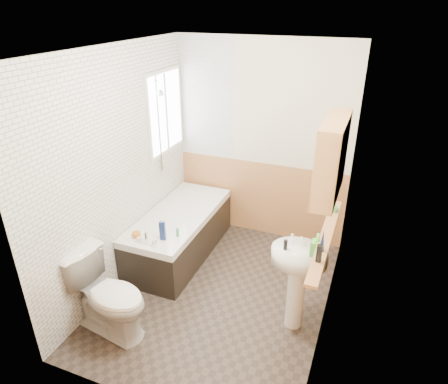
{
  "coord_description": "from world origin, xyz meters",
  "views": [
    {
      "loc": [
        1.3,
        -3.13,
        2.87
      ],
      "look_at": [
        0.0,
        0.15,
        1.15
      ],
      "focal_mm": 32.0,
      "sensor_mm": 36.0,
      "label": 1
    }
  ],
  "objects": [
    {
      "name": "orange_bottle",
      "position": [
        -0.5,
        0.07,
        0.62
      ],
      "size": [
        0.04,
        0.04,
        0.09
      ],
      "primitive_type": "cylinder",
      "rotation": [
        0.0,
        0.0,
        0.31
      ],
      "color": "#388447",
      "rests_on": "bathtub"
    },
    {
      "name": "clear_bottle",
      "position": [
        0.72,
        -0.19,
        0.92
      ],
      "size": [
        0.04,
        0.04,
        0.1
      ],
      "primitive_type": "cylinder",
      "rotation": [
        0.0,
        0.0,
        0.27
      ],
      "color": "black",
      "rests_on": "sink"
    },
    {
      "name": "tile_return_back",
      "position": [
        -0.73,
        1.39,
        1.75
      ],
      "size": [
        0.75,
        0.01,
        1.5
      ],
      "primitive_type": "cube",
      "color": "white",
      "rests_on": "wall_back"
    },
    {
      "name": "medicine_cabinet",
      "position": [
        1.01,
        -0.16,
        1.76
      ],
      "size": [
        0.17,
        0.69,
        0.62
      ],
      "color": "tan",
      "rests_on": "wall_right"
    },
    {
      "name": "toilet",
      "position": [
        -0.76,
        -0.84,
        0.4
      ],
      "size": [
        0.88,
        0.58,
        0.8
      ],
      "primitive_type": "imported",
      "rotation": [
        0.0,
        0.0,
        1.41
      ],
      "color": "white",
      "rests_on": "floor"
    },
    {
      "name": "wainscot_front",
      "position": [
        0.0,
        -1.39,
        0.5
      ],
      "size": [
        2.2,
        0.01,
        1.0
      ],
      "primitive_type": "cube",
      "color": "tan",
      "rests_on": "wall_front"
    },
    {
      "name": "wall_left",
      "position": [
        -1.11,
        0.0,
        1.25
      ],
      "size": [
        0.02,
        2.8,
        2.5
      ],
      "primitive_type": "cube",
      "color": "beige",
      "rests_on": "ground"
    },
    {
      "name": "foam_can",
      "position": [
        1.04,
        -0.48,
        1.09
      ],
      "size": [
        0.05,
        0.05,
        0.15
      ],
      "primitive_type": "cylinder",
      "rotation": [
        0.0,
        0.0,
        -0.05
      ],
      "color": "black",
      "rests_on": "pine_shelf"
    },
    {
      "name": "wainscot_back",
      "position": [
        0.0,
        1.39,
        0.5
      ],
      "size": [
        2.2,
        0.01,
        1.0
      ],
      "primitive_type": "cube",
      "color": "tan",
      "rests_on": "wall_back"
    },
    {
      "name": "bathtub",
      "position": [
        -0.73,
        0.53,
        0.3
      ],
      "size": [
        0.7,
        1.63,
        0.71
      ],
      "color": "black",
      "rests_on": "floor"
    },
    {
      "name": "wall_front",
      "position": [
        0.0,
        -1.41,
        1.25
      ],
      "size": [
        2.2,
        0.02,
        2.5
      ],
      "primitive_type": "cube",
      "color": "beige",
      "rests_on": "ground"
    },
    {
      "name": "window",
      "position": [
        -1.06,
        0.95,
        1.65
      ],
      "size": [
        0.03,
        0.79,
        0.99
      ],
      "color": "white",
      "rests_on": "wall_left"
    },
    {
      "name": "floor",
      "position": [
        0.0,
        0.0,
        0.0
      ],
      "size": [
        2.8,
        2.8,
        0.0
      ],
      "primitive_type": "plane",
      "color": "#302722",
      "rests_on": "ground"
    },
    {
      "name": "blue_gel",
      "position": [
        -0.61,
        -0.05,
        0.68
      ],
      "size": [
        0.06,
        0.05,
        0.21
      ],
      "primitive_type": "cube",
      "rotation": [
        0.0,
        0.0,
        0.15
      ],
      "color": "navy",
      "rests_on": "bathtub"
    },
    {
      "name": "black_jar",
      "position": [
        1.04,
        0.4,
        1.05
      ],
      "size": [
        0.09,
        0.09,
        0.05
      ],
      "primitive_type": "cylinder",
      "rotation": [
        0.0,
        0.0,
        0.24
      ],
      "color": "#388447",
      "rests_on": "pine_shelf"
    },
    {
      "name": "sink",
      "position": [
        0.84,
        -0.14,
        0.62
      ],
      "size": [
        0.51,
        0.41,
        0.98
      ],
      "rotation": [
        0.0,
        0.0,
        0.05
      ],
      "color": "white",
      "rests_on": "floor"
    },
    {
      "name": "shower_riser",
      "position": [
        -1.04,
        0.75,
        1.64
      ],
      "size": [
        0.1,
        0.08,
        1.13
      ],
      "color": "silver",
      "rests_on": "wall_left"
    },
    {
      "name": "green_bottle",
      "position": [
        1.04,
        -0.32,
        1.12
      ],
      "size": [
        0.04,
        0.04,
        0.2
      ],
      "primitive_type": "cone",
      "rotation": [
        0.0,
        0.0,
        -0.03
      ],
      "color": "navy",
      "rests_on": "pine_shelf"
    },
    {
      "name": "wall_right",
      "position": [
        1.11,
        0.0,
        1.25
      ],
      "size": [
        0.02,
        2.8,
        2.5
      ],
      "primitive_type": "cube",
      "color": "beige",
      "rests_on": "ground"
    },
    {
      "name": "tile_cladding_left",
      "position": [
        -1.09,
        0.0,
        1.25
      ],
      "size": [
        0.01,
        2.8,
        2.5
      ],
      "primitive_type": "cube",
      "color": "white",
      "rests_on": "wall_left"
    },
    {
      "name": "wainscot_right",
      "position": [
        1.09,
        0.0,
        0.5
      ],
      "size": [
        0.01,
        2.8,
        1.0
      ],
      "primitive_type": "cube",
      "color": "tan",
      "rests_on": "wall_right"
    },
    {
      "name": "wall_back",
      "position": [
        0.0,
        1.41,
        1.25
      ],
      "size": [
        2.2,
        0.02,
        2.5
      ],
      "primitive_type": "cube",
      "color": "beige",
      "rests_on": "ground"
    },
    {
      "name": "ceiling",
      "position": [
        0.0,
        0.0,
        2.5
      ],
      "size": [
        2.8,
        2.8,
        0.0
      ],
      "primitive_type": "plane",
      "rotation": [
        3.14,
        0.0,
        0.0
      ],
      "color": "white",
      "rests_on": "ground"
    },
    {
      "name": "soap_bottle",
      "position": [
        0.98,
        -0.18,
        0.92
      ],
      "size": [
        0.11,
        0.22,
        0.1
      ],
      "primitive_type": "imported",
      "rotation": [
        0.0,
        0.0,
        -0.05
      ],
      "color": "#59C647",
      "rests_on": "sink"
    },
    {
      "name": "cream_jar",
      "position": [
        -0.9,
        -0.11,
        0.6
      ],
      "size": [
        0.11,
        0.11,
        0.06
      ],
      "primitive_type": "cylinder",
      "rotation": [
        0.0,
        0.0,
        0.25
      ],
      "color": "orange",
      "rests_on": "bathtub"
    },
    {
      "name": "pine_shelf",
      "position": [
        1.04,
        -0.08,
        1.01
      ],
      "size": [
        0.1,
        1.42,
        0.03
      ],
      "primitive_type": "cube",
      "color": "tan",
      "rests_on": "wall_right"
    }
  ]
}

